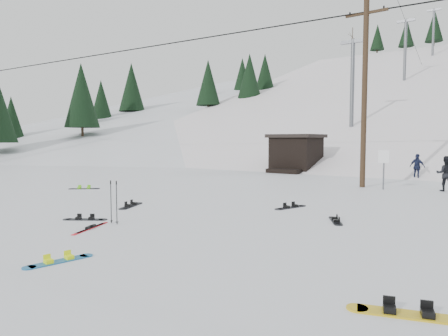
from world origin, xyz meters
The scene contains 21 objects.
ground centered at (0.00, 0.00, 0.00)m, with size 200.00×200.00×0.00m, color silver.
ski_slope centered at (0.00, 55.00, -12.00)m, with size 60.00×75.00×45.00m, color white.
ridge_left centered at (-36.00, 48.00, -11.00)m, with size 34.00×85.00×38.00m, color silver.
treeline_left centered at (-34.00, 40.00, 0.00)m, with size 20.00×64.00×10.00m, color black, non-canonical shape.
utility_pole centered at (2.00, 14.00, 4.68)m, with size 2.00×0.26×9.00m.
trail_sign centered at (3.10, 13.58, 1.27)m, with size 0.50×0.09×1.85m.
lift_hut centered at (-5.00, 20.94, 1.36)m, with size 3.40×4.10×2.75m.
lift_tower_near centered at (-4.00, 30.00, 7.86)m, with size 2.20×0.36×8.00m.
lift_tower_mid centered at (-4.00, 50.00, 14.36)m, with size 2.20×0.36×8.00m.
lift_tower_far centered at (-4.00, 70.00, 20.86)m, with size 2.20×0.36×8.00m.
hero_snowboard centered at (1.14, -1.69, 0.02)m, with size 0.43×1.32×0.09m.
hero_skis centered at (-0.84, 0.41, 0.02)m, with size 0.68×1.49×0.08m.
ski_poles centered at (-0.86, 1.19, 0.61)m, with size 0.33×0.09×1.20m.
board_scatter_a centered at (-1.96, 1.02, 0.02)m, with size 1.13×0.84×0.09m.
board_scatter_b centered at (-2.74, 3.40, 0.03)m, with size 0.80×1.43×0.11m.
board_scatter_c centered at (-8.41, 5.40, 0.03)m, with size 1.16×1.06×0.10m.
board_scatter_d centered at (3.99, 5.13, 0.02)m, with size 0.75×1.15×0.09m.
board_scatter_e centered at (7.01, -0.26, 0.03)m, with size 1.51×0.68×0.11m.
board_scatter_f centered at (1.92, 6.43, 0.03)m, with size 0.59×1.39×0.10m.
skier_dark centered at (5.53, 14.58, 0.80)m, with size 0.78×0.61×1.60m, color black.
skier_navy centered at (3.44, 19.57, 0.76)m, with size 0.89×0.37×1.52m, color #161B37.
Camera 1 is at (8.08, -5.82, 2.31)m, focal length 32.00 mm.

